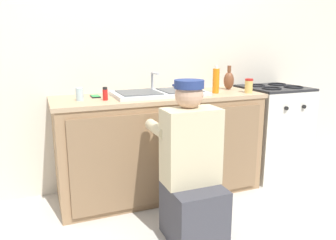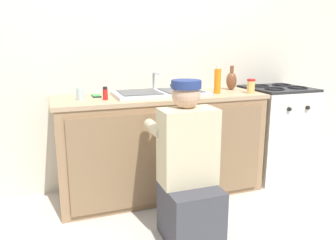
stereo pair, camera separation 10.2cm
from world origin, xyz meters
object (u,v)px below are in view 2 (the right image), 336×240
at_px(sink_double_basin, 160,93).
at_px(water_glass, 80,94).
at_px(spice_bottle_red, 105,94).
at_px(vase_decorative, 231,80).
at_px(plumber_person, 189,175).
at_px(soap_bottle_orange, 217,81).
at_px(stove_range, 275,131).
at_px(cell_phone, 96,96).
at_px(condiment_jar, 251,86).

height_order(sink_double_basin, water_glass, sink_double_basin).
xyz_separation_m(spice_bottle_red, vase_decorative, (1.25, 0.19, 0.04)).
xyz_separation_m(plumber_person, soap_bottle_orange, (0.57, 0.69, 0.55)).
relative_size(stove_range, plumber_person, 0.84).
xyz_separation_m(cell_phone, soap_bottle_orange, (1.05, -0.18, 0.11)).
bearing_deg(water_glass, spice_bottle_red, -15.30).
xyz_separation_m(spice_bottle_red, cell_phone, (-0.05, 0.20, -0.04)).
distance_m(cell_phone, vase_decorative, 1.30).
bearing_deg(spice_bottle_red, vase_decorative, 8.69).
bearing_deg(cell_phone, stove_range, -3.27).
xyz_separation_m(cell_phone, vase_decorative, (1.29, -0.00, 0.08)).
bearing_deg(vase_decorative, plumber_person, -133.17).
relative_size(sink_double_basin, soap_bottle_orange, 3.20).
height_order(sink_double_basin, vase_decorative, vase_decorative).
height_order(condiment_jar, soap_bottle_orange, soap_bottle_orange).
distance_m(condiment_jar, vase_decorative, 0.27).
height_order(sink_double_basin, spice_bottle_red, sink_double_basin).
height_order(sink_double_basin, stove_range, sink_double_basin).
xyz_separation_m(stove_range, cell_phone, (-1.77, 0.10, 0.45)).
xyz_separation_m(condiment_jar, soap_bottle_orange, (-0.29, 0.09, 0.05)).
bearing_deg(vase_decorative, spice_bottle_red, -171.31).
relative_size(water_glass, vase_decorative, 0.43).
relative_size(condiment_jar, water_glass, 1.28).
bearing_deg(condiment_jar, sink_double_basin, 167.97).
distance_m(water_glass, vase_decorative, 1.44).
bearing_deg(spice_bottle_red, stove_range, 3.13).
bearing_deg(condiment_jar, water_glass, 175.13).
bearing_deg(sink_double_basin, condiment_jar, -12.03).
relative_size(plumber_person, soap_bottle_orange, 4.42).
bearing_deg(water_glass, soap_bottle_orange, -1.75).
relative_size(sink_double_basin, plumber_person, 0.72).
bearing_deg(plumber_person, stove_range, 30.81).
xyz_separation_m(condiment_jar, vase_decorative, (-0.05, 0.27, 0.03)).
relative_size(condiment_jar, vase_decorative, 0.56).
distance_m(cell_phone, soap_bottle_orange, 1.07).
bearing_deg(stove_range, sink_double_basin, 179.90).
distance_m(sink_double_basin, soap_bottle_orange, 0.53).
height_order(spice_bottle_red, vase_decorative, vase_decorative).
bearing_deg(plumber_person, sink_double_basin, 86.07).
xyz_separation_m(cell_phone, water_glass, (-0.14, -0.14, 0.04)).
xyz_separation_m(plumber_person, condiment_jar, (0.86, 0.60, 0.50)).
bearing_deg(spice_bottle_red, condiment_jar, -3.30).
distance_m(sink_double_basin, stove_range, 1.32).
height_order(stove_range, condiment_jar, condiment_jar).
distance_m(sink_double_basin, condiment_jar, 0.82).
bearing_deg(plumber_person, cell_phone, 119.17).
height_order(water_glass, vase_decorative, vase_decorative).
bearing_deg(stove_range, condiment_jar, -158.53).
height_order(cell_phone, soap_bottle_orange, soap_bottle_orange).
relative_size(plumber_person, condiment_jar, 8.63).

